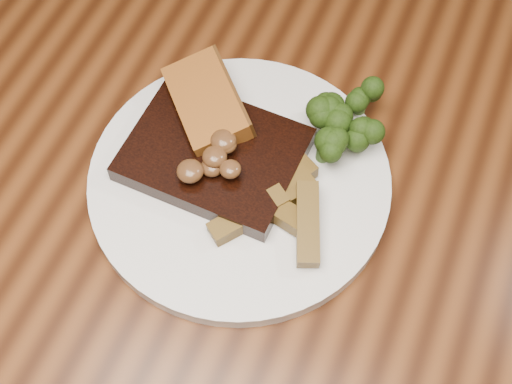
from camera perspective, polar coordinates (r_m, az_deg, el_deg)
dining_table at (r=0.79m, az=-1.03°, el=-4.51°), size 1.60×0.90×0.75m
plate at (r=0.71m, az=-1.32°, el=0.84°), size 0.34×0.34×0.01m
steak at (r=0.71m, az=-3.37°, el=2.94°), size 0.17×0.13×0.02m
steak_bone at (r=0.69m, az=-5.30°, el=-0.98°), size 0.14×0.02×0.02m
mushroom_pile at (r=0.69m, az=-3.56°, el=4.08°), size 0.08×0.08×0.03m
garlic_bread at (r=0.74m, az=-3.91°, el=6.22°), size 0.12×0.12×0.02m
potato_wedges at (r=0.68m, az=2.65°, el=-0.80°), size 0.10×0.10×0.02m
broccoli_cluster at (r=0.73m, az=6.57°, el=5.73°), size 0.08×0.08×0.04m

